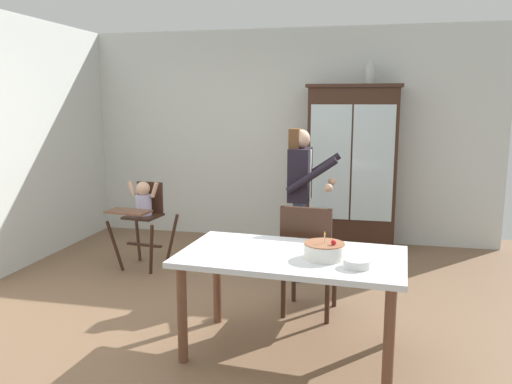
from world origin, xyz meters
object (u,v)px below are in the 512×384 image
object	(u,v)px
ceramic_vase	(370,74)
birthday_cake	(324,251)
china_cabinet	(352,167)
dining_table	(291,267)
high_chair_with_toddler	(143,209)
adult_person	(301,185)
dining_chair_far_side	(308,253)
serving_bowl	(357,263)

from	to	relation	value
ceramic_vase	birthday_cake	world-z (taller)	ceramic_vase
china_cabinet	birthday_cake	bearing A→B (deg)	-91.46
dining_table	birthday_cake	size ratio (longest dim) A/B	5.75
dining_table	birthday_cake	distance (m)	0.28
high_chair_with_toddler	birthday_cake	size ratio (longest dim) A/B	3.39
dining_table	adult_person	bearing A→B (deg)	95.40
ceramic_vase	adult_person	xyz separation A→B (m)	(-0.63, -1.31, -1.14)
dining_table	dining_chair_far_side	size ratio (longest dim) A/B	1.68
china_cabinet	birthday_cake	xyz separation A→B (m)	(-0.07, -2.92, -0.21)
adult_person	dining_chair_far_side	bearing A→B (deg)	-167.94
serving_bowl	ceramic_vase	bearing A→B (deg)	89.47
high_chair_with_toddler	china_cabinet	bearing A→B (deg)	38.12
adult_person	dining_table	bearing A→B (deg)	-174.15
adult_person	ceramic_vase	bearing A→B (deg)	-25.28
serving_bowl	high_chair_with_toddler	bearing A→B (deg)	142.72
birthday_cake	dining_table	bearing A→B (deg)	167.61
ceramic_vase	adult_person	size ratio (longest dim) A/B	0.18
ceramic_vase	high_chair_with_toddler	xyz separation A→B (m)	(-2.33, -1.32, -1.46)
china_cabinet	adult_person	size ratio (longest dim) A/B	1.30
china_cabinet	birthday_cake	world-z (taller)	china_cabinet
high_chair_with_toddler	dining_chair_far_side	size ratio (longest dim) A/B	0.99
serving_bowl	china_cabinet	bearing A→B (deg)	92.78
china_cabinet	serving_bowl	world-z (taller)	china_cabinet
serving_bowl	dining_chair_far_side	distance (m)	0.96
adult_person	birthday_cake	distance (m)	1.67
china_cabinet	adult_person	bearing A→B (deg)	-109.16
high_chair_with_toddler	serving_bowl	world-z (taller)	high_chair_with_toddler
serving_bowl	dining_table	bearing A→B (deg)	156.73
high_chair_with_toddler	serving_bowl	xyz separation A→B (m)	(2.30, -1.75, 0.11)
ceramic_vase	birthday_cake	bearing A→B (deg)	-94.92
birthday_cake	serving_bowl	xyz separation A→B (m)	(0.22, -0.14, -0.03)
ceramic_vase	dining_chair_far_side	bearing A→B (deg)	-101.25
dining_table	birthday_cake	bearing A→B (deg)	-12.39
china_cabinet	adult_person	distance (m)	1.38
ceramic_vase	dining_table	world-z (taller)	ceramic_vase
birthday_cake	serving_bowl	size ratio (longest dim) A/B	1.56
dining_table	high_chair_with_toddler	bearing A→B (deg)	139.88
high_chair_with_toddler	dining_table	size ratio (longest dim) A/B	0.59
adult_person	serving_bowl	world-z (taller)	adult_person
serving_bowl	dining_chair_far_side	xyz separation A→B (m)	(-0.41, 0.84, -0.21)
serving_bowl	dining_chair_far_side	bearing A→B (deg)	116.18
ceramic_vase	high_chair_with_toddler	size ratio (longest dim) A/B	0.28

